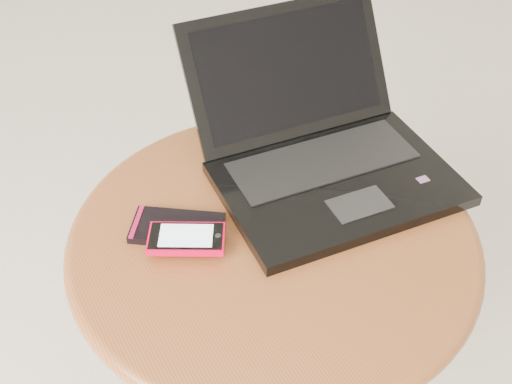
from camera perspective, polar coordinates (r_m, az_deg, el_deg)
table at (r=1.00m, az=1.43°, el=-7.42°), size 0.58×0.58×0.46m
laptop at (r=1.02m, az=5.75°, el=3.66°), size 0.37×0.38×0.20m
phone_black at (r=0.94m, az=-6.78°, el=-3.07°), size 0.14×0.13×0.01m
phone_pink at (r=0.90m, az=-5.99°, el=-3.99°), size 0.12×0.10×0.01m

